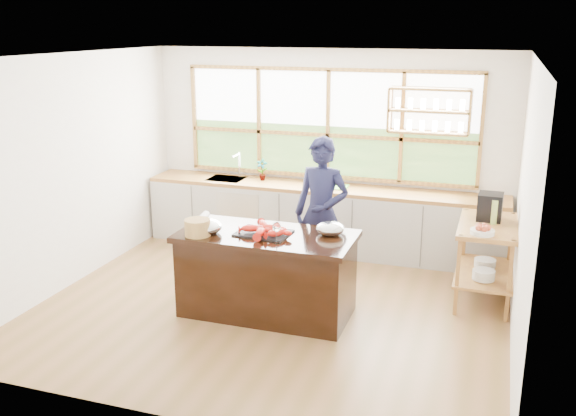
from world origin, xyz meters
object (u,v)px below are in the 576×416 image
at_px(espresso_machine, 490,207).
at_px(wicker_basket, 198,228).
at_px(cook, 321,214).
at_px(island, 267,274).

relative_size(espresso_machine, wicker_basket, 1.13).
height_order(cook, wicker_basket, cook).
bearing_deg(wicker_basket, cook, 49.62).
xyz_separation_m(island, cook, (0.35, 0.90, 0.44)).
distance_m(island, wicker_basket, 0.89).
bearing_deg(island, cook, 69.03).
bearing_deg(cook, island, -103.55).
xyz_separation_m(espresso_machine, wicker_basket, (-2.85, -1.54, -0.06)).
bearing_deg(espresso_machine, cook, -166.63).
relative_size(cook, wicker_basket, 6.68).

